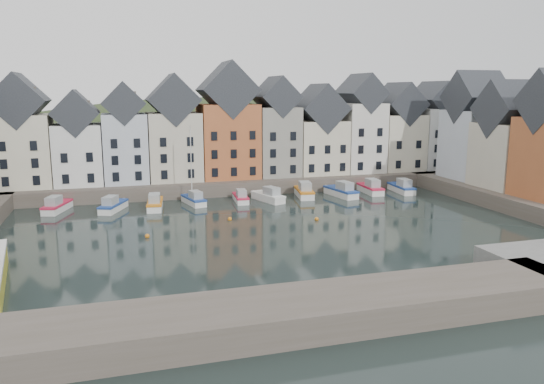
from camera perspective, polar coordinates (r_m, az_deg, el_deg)
name	(u,v)px	position (r m, az deg, el deg)	size (l,w,h in m)	color
ground	(281,235)	(57.46, 1.03, -4.63)	(260.00, 260.00, 0.00)	black
far_quay	(226,181)	(85.67, -5.00, 1.19)	(90.00, 16.00, 2.00)	#4B4439
right_quay	(541,201)	(78.73, 26.94, -0.83)	(14.00, 54.00, 2.00)	#4B4439
near_wall	(235,321)	(34.63, -3.99, -13.64)	(50.00, 6.00, 2.00)	#4B4439
hillside	(203,249)	(115.00, -7.44, -6.06)	(153.60, 70.40, 64.00)	#213319
far_terrace	(248,133)	(83.46, -2.64, 6.41)	(72.37, 8.16, 17.78)	beige
right_terrace	(512,138)	(80.74, 24.45, 5.33)	(8.30, 24.25, 16.36)	#B3BCC7
mooring_buoys	(235,224)	(61.41, -4.04, -3.49)	(20.50, 5.50, 0.50)	#C97117
boat_a	(57,206)	(73.59, -22.16, -1.43)	(3.60, 6.36, 2.33)	silver
boat_b	(113,206)	(71.51, -16.76, -1.44)	(3.98, 6.19, 2.28)	silver
boat_c	(155,204)	(71.38, -12.48, -1.23)	(2.62, 6.33, 2.36)	silver
boat_d	(194,199)	(73.21, -8.39, -0.79)	(2.93, 5.89, 10.79)	silver
boat_e	(241,198)	(74.18, -3.38, -0.61)	(2.08, 5.48, 2.06)	silver
boat_f	(269,196)	(74.48, -0.36, -0.47)	(3.73, 6.41, 2.35)	silver
boat_g	(304,192)	(77.79, 3.46, 0.05)	(3.18, 6.97, 2.58)	silver
boat_h	(342,191)	(78.51, 7.50, 0.06)	(3.13, 6.88, 2.55)	silver
boat_i	(370,188)	(81.84, 10.53, 0.40)	(2.38, 6.60, 2.50)	silver
boat_j	(402,188)	(83.33, 13.79, 0.44)	(2.47, 6.45, 2.43)	silver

